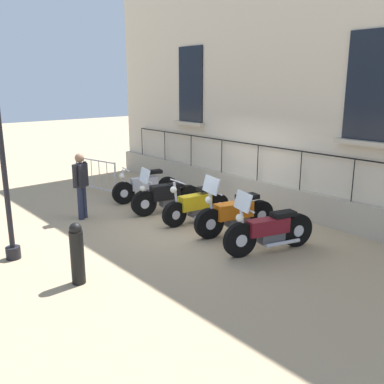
% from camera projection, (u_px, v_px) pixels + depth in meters
% --- Properties ---
extents(ground_plane, '(60.00, 60.00, 0.00)m').
position_uv_depth(ground_plane, '(201.00, 221.00, 10.63)').
color(ground_plane, tan).
extents(building_facade, '(0.82, 13.33, 8.48)m').
position_uv_depth(building_facade, '(272.00, 52.00, 11.14)').
color(building_facade, beige).
rests_on(building_facade, ground_plane).
extents(motorcycle_silver, '(2.00, 0.69, 1.01)m').
position_uv_depth(motorcycle_silver, '(146.00, 187.00, 12.33)').
color(motorcycle_silver, black).
rests_on(motorcycle_silver, ground_plane).
extents(motorcycle_black, '(1.96, 0.74, 1.24)m').
position_uv_depth(motorcycle_black, '(166.00, 197.00, 11.22)').
color(motorcycle_black, black).
rests_on(motorcycle_black, ground_plane).
extents(motorcycle_yellow, '(1.92, 0.61, 1.11)m').
position_uv_depth(motorcycle_yellow, '(196.00, 206.00, 10.47)').
color(motorcycle_yellow, black).
rests_on(motorcycle_yellow, ground_plane).
extents(motorcycle_orange, '(2.04, 0.83, 1.39)m').
position_uv_depth(motorcycle_orange, '(235.00, 215.00, 9.66)').
color(motorcycle_orange, black).
rests_on(motorcycle_orange, ground_plane).
extents(motorcycle_maroon, '(2.04, 0.83, 1.32)m').
position_uv_depth(motorcycle_maroon, '(269.00, 231.00, 8.62)').
color(motorcycle_maroon, black).
rests_on(motorcycle_maroon, ground_plane).
extents(crowd_barrier, '(0.42, 1.81, 1.05)m').
position_uv_depth(crowd_barrier, '(96.00, 175.00, 13.26)').
color(crowd_barrier, '#B7B7BF').
rests_on(crowd_barrier, ground_plane).
extents(bollard, '(0.23, 0.23, 1.09)m').
position_uv_depth(bollard, '(77.00, 253.00, 7.23)').
color(bollard, black).
rests_on(bollard, ground_plane).
extents(pedestrian_standing, '(0.47, 0.37, 1.66)m').
position_uv_depth(pedestrian_standing, '(81.00, 182.00, 10.61)').
color(pedestrian_standing, '#23283D').
rests_on(pedestrian_standing, ground_plane).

